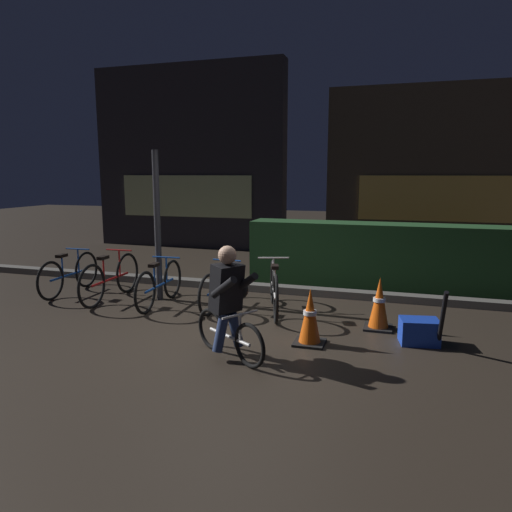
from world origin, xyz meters
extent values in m
plane|color=#2D261E|center=(0.00, 0.00, 0.00)|extent=(40.00, 40.00, 0.00)
cube|color=#56544F|center=(0.00, 2.20, 0.06)|extent=(12.00, 0.24, 0.12)
cube|color=#214723|center=(1.80, 3.10, 0.57)|extent=(4.80, 0.70, 1.14)
cube|color=#262328|center=(-3.54, 6.50, 2.41)|extent=(5.32, 0.50, 4.83)
cube|color=#BFCC8C|center=(-3.54, 6.23, 1.40)|extent=(3.72, 0.04, 1.10)
cube|color=#42382D|center=(2.89, 7.20, 2.06)|extent=(5.54, 0.50, 4.12)
cube|color=#E5B751|center=(2.89, 6.93, 1.40)|extent=(3.88, 0.04, 1.10)
cylinder|color=#2D2D33|center=(-1.61, 1.20, 1.18)|extent=(0.10, 0.10, 2.36)
torus|color=black|center=(-3.26, 1.56, 0.32)|extent=(0.07, 0.64, 0.64)
torus|color=black|center=(-3.22, 0.61, 0.32)|extent=(0.07, 0.64, 0.64)
cylinder|color=#19479E|center=(-3.24, 1.08, 0.32)|extent=(0.07, 0.95, 0.04)
cylinder|color=#19479E|center=(-3.24, 0.92, 0.50)|extent=(0.03, 0.03, 0.36)
cube|color=black|center=(-3.24, 0.92, 0.67)|extent=(0.11, 0.20, 0.05)
cylinder|color=#19479E|center=(-3.25, 1.34, 0.52)|extent=(0.03, 0.03, 0.40)
cylinder|color=#19479E|center=(-3.25, 1.34, 0.72)|extent=(0.46, 0.04, 0.02)
torus|color=black|center=(-2.35, 1.43, 0.34)|extent=(0.06, 0.68, 0.68)
torus|color=black|center=(-2.32, 0.42, 0.34)|extent=(0.06, 0.68, 0.68)
cylinder|color=#B21919|center=(-2.33, 0.93, 0.34)|extent=(0.07, 1.01, 0.04)
cylinder|color=#B21919|center=(-2.33, 0.75, 0.53)|extent=(0.03, 0.03, 0.38)
cube|color=black|center=(-2.33, 0.75, 0.72)|extent=(0.11, 0.20, 0.05)
cylinder|color=#B21919|center=(-2.34, 1.20, 0.55)|extent=(0.03, 0.03, 0.43)
cylinder|color=#B21919|center=(-2.34, 1.20, 0.77)|extent=(0.46, 0.04, 0.02)
torus|color=black|center=(-1.45, 1.34, 0.31)|extent=(0.07, 0.63, 0.63)
torus|color=black|center=(-1.41, 0.41, 0.31)|extent=(0.07, 0.63, 0.63)
cylinder|color=#19479E|center=(-1.43, 0.87, 0.31)|extent=(0.08, 0.93, 0.04)
cylinder|color=#19479E|center=(-1.42, 0.71, 0.49)|extent=(0.03, 0.03, 0.35)
cube|color=black|center=(-1.42, 0.71, 0.66)|extent=(0.11, 0.20, 0.05)
cylinder|color=#19479E|center=(-1.44, 1.13, 0.51)|extent=(0.03, 0.03, 0.39)
cylinder|color=#19479E|center=(-1.44, 1.13, 0.71)|extent=(0.46, 0.05, 0.02)
torus|color=black|center=(-0.48, 1.49, 0.30)|extent=(0.06, 0.61, 0.61)
torus|color=black|center=(-0.51, 0.59, 0.30)|extent=(0.06, 0.61, 0.61)
cylinder|color=#19479E|center=(-0.50, 1.04, 0.30)|extent=(0.07, 0.90, 0.04)
cylinder|color=#19479E|center=(-0.50, 0.88, 0.47)|extent=(0.03, 0.03, 0.34)
cube|color=black|center=(-0.50, 0.88, 0.64)|extent=(0.11, 0.20, 0.05)
cylinder|color=#19479E|center=(-0.49, 1.28, 0.49)|extent=(0.03, 0.03, 0.38)
cylinder|color=#19479E|center=(-0.49, 1.28, 0.68)|extent=(0.46, 0.04, 0.02)
torus|color=black|center=(0.19, 1.51, 0.34)|extent=(0.25, 0.65, 0.67)
torus|color=black|center=(0.50, 0.55, 0.34)|extent=(0.25, 0.65, 0.67)
cylinder|color=silver|center=(0.34, 1.03, 0.34)|extent=(0.34, 0.97, 0.04)
cylinder|color=silver|center=(0.39, 0.86, 0.53)|extent=(0.03, 0.03, 0.38)
cube|color=black|center=(0.39, 0.86, 0.71)|extent=(0.16, 0.22, 0.05)
cylinder|color=silver|center=(0.26, 1.29, 0.55)|extent=(0.03, 0.03, 0.42)
cylinder|color=silver|center=(0.26, 1.29, 0.76)|extent=(0.45, 0.16, 0.02)
cube|color=black|center=(1.09, -0.10, 0.01)|extent=(0.36, 0.36, 0.03)
cone|color=#EA560F|center=(1.09, -0.10, 0.35)|extent=(0.26, 0.26, 0.65)
cylinder|color=white|center=(1.09, -0.10, 0.39)|extent=(0.16, 0.16, 0.05)
cube|color=black|center=(1.84, 0.72, 0.01)|extent=(0.36, 0.36, 0.03)
cone|color=#EA560F|center=(1.84, 0.72, 0.36)|extent=(0.26, 0.26, 0.66)
cylinder|color=white|center=(1.84, 0.72, 0.39)|extent=(0.16, 0.16, 0.05)
cube|color=#193DB7|center=(2.33, 0.30, 0.15)|extent=(0.49, 0.39, 0.30)
torus|color=black|center=(0.63, -0.98, 0.24)|extent=(0.43, 0.30, 0.48)
torus|color=black|center=(0.03, -0.60, 0.24)|extent=(0.43, 0.30, 0.48)
cylinder|color=silver|center=(0.33, -0.79, 0.24)|extent=(0.61, 0.41, 0.04)
cylinder|color=silver|center=(0.23, -0.73, 0.37)|extent=(0.03, 0.03, 0.26)
cube|color=black|center=(0.23, -0.73, 0.51)|extent=(0.22, 0.19, 0.05)
cylinder|color=silver|center=(0.49, -0.90, 0.39)|extent=(0.03, 0.03, 0.30)
cylinder|color=silver|center=(0.49, -0.90, 0.54)|extent=(0.27, 0.40, 0.02)
cylinder|color=navy|center=(0.37, -0.70, 0.30)|extent=(0.20, 0.23, 0.42)
cylinder|color=navy|center=(0.26, -0.87, 0.30)|extent=(0.20, 0.23, 0.42)
cube|color=black|center=(0.30, -0.77, 0.79)|extent=(0.39, 0.41, 0.54)
sphere|color=tan|center=(0.31, -0.78, 1.15)|extent=(0.20, 0.20, 0.20)
cylinder|color=black|center=(0.49, -0.73, 0.84)|extent=(0.38, 0.28, 0.29)
cylinder|color=black|center=(0.34, -0.96, 0.84)|extent=(0.38, 0.28, 0.29)
ellipsoid|color=black|center=(0.35, -0.57, 0.74)|extent=(0.36, 0.31, 0.24)
cylinder|color=black|center=(2.55, 0.05, 0.38)|extent=(0.07, 0.45, 0.77)
camera|label=1|loc=(2.09, -5.44, 2.00)|focal=33.39mm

